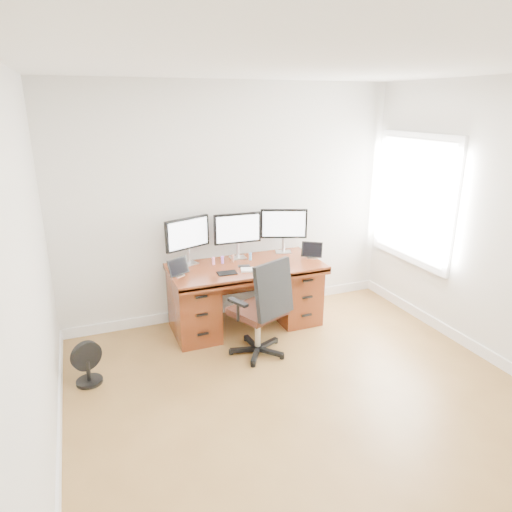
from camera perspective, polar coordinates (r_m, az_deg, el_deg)
name	(u,v)px	position (r m, az deg, el deg)	size (l,w,h in m)	color
ground	(324,421)	(3.98, 8.50, -19.73)	(4.50, 4.50, 0.00)	olive
back_wall	(232,204)	(5.30, -3.01, 6.50)	(4.00, 0.10, 2.70)	silver
desk	(245,293)	(5.21, -1.35, -4.65)	(1.70, 0.80, 0.75)	#5E2812
office_chair	(261,324)	(4.64, 0.64, -8.52)	(0.73, 0.73, 1.04)	black
floor_fan	(87,364)	(4.53, -20.34, -12.53)	(0.28, 0.24, 0.41)	black
monitor_left	(188,235)	(5.04, -8.55, 2.60)	(0.53, 0.23, 0.53)	silver
monitor_center	(238,230)	(5.20, -2.32, 3.27)	(0.55, 0.15, 0.53)	silver
monitor_right	(284,225)	(5.41, 3.49, 3.86)	(0.53, 0.23, 0.53)	silver
tablet_left	(178,268)	(4.78, -9.68, -1.49)	(0.24, 0.17, 0.19)	silver
tablet_right	(312,251)	(5.30, 7.05, 0.63)	(0.24, 0.19, 0.19)	silver
keyboard	(255,269)	(4.90, -0.14, -1.69)	(0.30, 0.13, 0.01)	white
trackpad	(278,267)	(4.98, 2.72, -1.43)	(0.13, 0.13, 0.01)	#BABCC1
drawing_tablet	(227,273)	(4.82, -3.63, -2.13)	(0.20, 0.13, 0.01)	black
phone	(244,266)	(5.01, -1.51, -1.26)	(0.13, 0.06, 0.01)	black
figurine_pink	(213,260)	(5.08, -5.35, -0.54)	(0.04, 0.04, 0.09)	pink
figurine_purple	(222,259)	(5.10, -4.22, -0.40)	(0.04, 0.04, 0.09)	#A25FE6
figurine_brown	(233,258)	(5.14, -2.94, -0.24)	(0.04, 0.04, 0.09)	brown
figurine_blue	(250,256)	(5.21, -0.72, 0.04)	(0.04, 0.04, 0.09)	#5EA2E1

